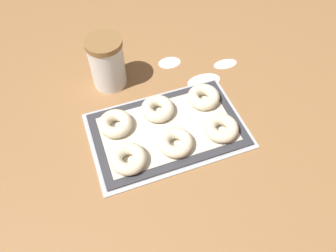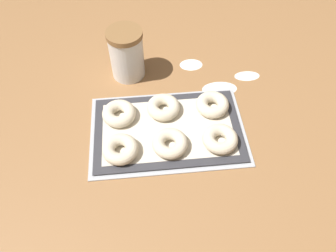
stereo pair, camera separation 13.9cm
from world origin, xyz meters
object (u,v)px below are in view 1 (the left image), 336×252
object	(u,v)px
bagel_front_right	(221,128)
flour_canister	(107,63)
bagel_back_center	(158,109)
bagel_back_right	(204,97)
baking_tray	(168,131)
bagel_front_left	(128,159)
bagel_front_center	(175,142)
bagel_back_left	(115,124)

from	to	relation	value
bagel_front_right	flour_canister	distance (m)	0.39
bagel_back_center	bagel_back_right	size ratio (longest dim) A/B	1.00
baking_tray	bagel_back_center	distance (m)	0.07
bagel_front_left	flour_canister	distance (m)	0.32
bagel_back_center	flour_canister	xyz separation A→B (m)	(-0.10, 0.18, 0.05)
bagel_front_center	bagel_back_center	size ratio (longest dim) A/B	1.00
bagel_back_left	bagel_back_center	bearing A→B (deg)	5.01
bagel_front_center	bagel_front_right	world-z (taller)	same
bagel_front_left	bagel_front_center	distance (m)	0.13
baking_tray	bagel_back_left	size ratio (longest dim) A/B	4.53
bagel_back_right	flour_canister	size ratio (longest dim) A/B	0.59
bagel_back_left	bagel_back_right	world-z (taller)	same
bagel_back_right	baking_tray	bearing A→B (deg)	-154.40
bagel_front_right	bagel_back_right	size ratio (longest dim) A/B	1.00
bagel_front_left	bagel_back_right	bearing A→B (deg)	25.70
baking_tray	flour_canister	world-z (taller)	flour_canister
bagel_front_left	bagel_front_right	size ratio (longest dim) A/B	1.00
baking_tray	bagel_back_right	world-z (taller)	bagel_back_right
bagel_front_center	bagel_front_right	bearing A→B (deg)	0.47
bagel_front_right	bagel_back_right	xyz separation A→B (m)	(0.00, 0.12, 0.00)
baking_tray	bagel_back_right	bearing A→B (deg)	25.60
bagel_back_right	flour_canister	xyz separation A→B (m)	(-0.24, 0.18, 0.05)
bagel_back_center	bagel_back_right	distance (m)	0.14
bagel_front_right	bagel_front_left	bearing A→B (deg)	-178.54
bagel_front_left	bagel_front_center	world-z (taller)	same
bagel_front_right	baking_tray	bearing A→B (deg)	157.10
baking_tray	bagel_back_right	size ratio (longest dim) A/B	4.53
bagel_back_left	flour_canister	size ratio (longest dim) A/B	0.59
baking_tray	bagel_back_right	distance (m)	0.15
bagel_back_right	bagel_front_right	bearing A→B (deg)	-90.53
flour_canister	bagel_back_center	bearing A→B (deg)	-61.65
bagel_front_left	bagel_front_right	xyz separation A→B (m)	(0.27, 0.01, 0.00)
baking_tray	bagel_back_left	world-z (taller)	bagel_back_left
bagel_front_right	bagel_back_left	bearing A→B (deg)	156.95
baking_tray	flour_canister	distance (m)	0.28
bagel_back_center	flour_canister	world-z (taller)	flour_canister
bagel_back_right	bagel_front_left	bearing A→B (deg)	-154.30
bagel_front_left	bagel_front_center	bearing A→B (deg)	2.48
bagel_front_left	bagel_back_center	size ratio (longest dim) A/B	1.00
bagel_front_left	bagel_back_left	size ratio (longest dim) A/B	1.00
flour_canister	bagel_back_left	bearing A→B (deg)	-99.19
bagel_front_right	flour_canister	bearing A→B (deg)	127.99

